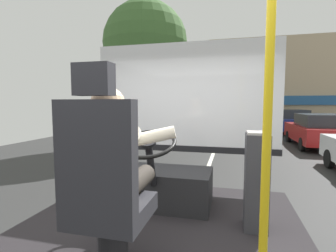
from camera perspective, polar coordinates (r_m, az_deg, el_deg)
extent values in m
cube|color=#2C2C2C|center=(10.77, 10.66, -4.89)|extent=(18.00, 44.00, 0.05)
cube|color=silver|center=(10.77, 10.66, -4.74)|extent=(0.12, 39.60, 0.00)
cube|color=black|center=(2.23, -4.88, -26.38)|extent=(2.60, 3.20, 0.06)
cylinder|color=black|center=(1.90, -12.26, -24.80)|extent=(0.20, 0.20, 0.38)
cube|color=#28282D|center=(1.79, -12.42, -17.92)|extent=(0.48, 0.48, 0.12)
cube|color=#28282D|center=(1.51, -15.94, -6.80)|extent=(0.48, 0.10, 0.66)
cube|color=#28282D|center=(1.49, -16.37, 10.02)|extent=(0.22, 0.10, 0.18)
cylinder|color=#332D28|center=(1.85, -7.63, -12.67)|extent=(0.15, 0.52, 0.15)
cylinder|color=#332D28|center=(1.92, -12.74, -12.07)|extent=(0.15, 0.52, 0.15)
cylinder|color=silver|center=(1.67, -13.10, -7.90)|extent=(0.36, 0.36, 0.53)
cube|color=maroon|center=(1.82, -10.46, -4.70)|extent=(0.06, 0.01, 0.33)
sphere|color=tan|center=(1.62, -13.37, 4.74)|extent=(0.22, 0.22, 0.22)
cylinder|color=silver|center=(1.81, -6.39, -2.96)|extent=(0.52, 0.20, 0.19)
cylinder|color=silver|center=(1.91, -13.00, -2.66)|extent=(0.52, 0.20, 0.19)
cube|color=black|center=(2.91, -1.56, -13.56)|extent=(1.10, 0.56, 0.40)
cylinder|color=black|center=(2.48, -3.87, -8.67)|extent=(0.07, 0.23, 0.47)
torus|color=black|center=(2.36, -4.52, -3.92)|extent=(0.53, 0.51, 0.22)
cylinder|color=black|center=(2.36, -4.52, -3.92)|extent=(0.15, 0.15, 0.08)
cylinder|color=gold|center=(1.33, 21.46, 0.76)|extent=(0.04, 0.04, 2.08)
cube|color=#333338|center=(2.45, 19.25, -11.77)|extent=(0.20, 0.26, 0.86)
cube|color=#9E9993|center=(2.36, 19.57, -1.47)|extent=(0.18, 0.24, 0.02)
cube|color=white|center=(3.47, 3.78, 7.07)|extent=(2.50, 0.01, 1.40)
cube|color=black|center=(3.52, 3.71, -5.04)|extent=(2.50, 0.08, 0.08)
cylinder|color=#4C3828|center=(10.88, -4.96, 3.81)|extent=(0.31, 0.31, 3.17)
sphere|color=#3B602D|center=(11.16, -5.08, 17.92)|extent=(3.50, 3.50, 3.50)
cube|color=tan|center=(20.81, 24.79, 8.26)|extent=(10.82, 4.19, 6.26)
cube|color=#235184|center=(18.66, 25.88, 5.22)|extent=(10.38, 0.12, 0.60)
cylinder|color=black|center=(8.58, 32.51, -6.24)|extent=(0.14, 0.52, 0.52)
cube|color=maroon|center=(12.38, 30.81, -1.39)|extent=(1.95, 3.94, 0.64)
cube|color=#282D33|center=(12.11, 31.25, 1.14)|extent=(1.60, 2.17, 0.49)
cylinder|color=black|center=(13.86, 32.98, -2.20)|extent=(0.14, 0.52, 0.52)
cylinder|color=black|center=(13.37, 25.45, -2.11)|extent=(0.14, 0.52, 0.52)
cylinder|color=black|center=(11.01, 27.93, -3.67)|extent=(0.14, 0.52, 0.52)
cube|color=navy|center=(17.42, 25.68, 0.59)|extent=(1.96, 4.25, 0.67)
cube|color=#282D33|center=(17.14, 25.92, 2.48)|extent=(1.61, 2.34, 0.51)
cylinder|color=black|center=(18.93, 27.61, -0.17)|extent=(0.14, 0.54, 0.54)
cylinder|color=black|center=(18.58, 22.02, -0.05)|extent=(0.14, 0.54, 0.54)
cylinder|color=black|center=(16.39, 29.74, -1.00)|extent=(0.14, 0.54, 0.54)
cylinder|color=black|center=(15.99, 23.30, -0.88)|extent=(0.14, 0.54, 0.54)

